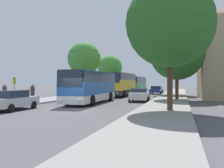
% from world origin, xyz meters
% --- Properties ---
extents(ground_plane, '(300.00, 300.00, 0.00)m').
position_xyz_m(ground_plane, '(0.00, 0.00, 0.00)').
color(ground_plane, '#4C4C4F').
rests_on(ground_plane, ground).
extents(sidewalk_right, '(4.00, 120.00, 0.15)m').
position_xyz_m(sidewalk_right, '(7.00, 0.00, 0.07)').
color(sidewalk_right, gray).
rests_on(sidewalk_right, ground_plane).
extents(bus_front, '(2.84, 10.99, 3.23)m').
position_xyz_m(bus_front, '(-0.74, 6.27, 1.73)').
color(bus_front, silver).
rests_on(bus_front, ground_plane).
extents(bus_middle, '(2.84, 10.96, 3.54)m').
position_xyz_m(bus_middle, '(-0.74, 20.26, 1.89)').
color(bus_middle, '#2D2D2D').
rests_on(bus_middle, ground_plane).
extents(bus_rear, '(2.98, 10.77, 3.22)m').
position_xyz_m(bus_rear, '(-0.84, 34.25, 1.73)').
color(bus_rear, silver).
rests_on(bus_rear, ground_plane).
extents(parked_car_left_curb, '(2.04, 4.65, 1.54)m').
position_xyz_m(parked_car_left_curb, '(-4.18, -1.89, 0.80)').
color(parked_car_left_curb, '#B7B7BC').
rests_on(parked_car_left_curb, ground_plane).
extents(parked_car_right_near, '(2.26, 4.17, 1.47)m').
position_xyz_m(parked_car_right_near, '(3.79, 9.68, 0.77)').
color(parked_car_right_near, silver).
rests_on(parked_car_right_near, ground_plane).
extents(parked_car_right_far, '(2.30, 4.03, 1.44)m').
position_xyz_m(parked_car_right_far, '(3.89, 28.27, 0.75)').
color(parked_car_right_far, '#233D9E').
rests_on(parked_car_right_far, ground_plane).
extents(bus_stop_sign, '(0.08, 0.45, 2.48)m').
position_xyz_m(bus_stop_sign, '(-6.36, 1.38, 1.69)').
color(bus_stop_sign, gray).
rests_on(bus_stop_sign, sidewalk_left).
extents(pedestrian_waiting_near, '(0.36, 0.36, 1.90)m').
position_xyz_m(pedestrian_waiting_near, '(-6.16, -0.21, 1.12)').
color(pedestrian_waiting_near, '#23232D').
rests_on(pedestrian_waiting_near, sidewalk_left).
extents(pedestrian_waiting_far, '(0.36, 0.36, 1.83)m').
position_xyz_m(pedestrian_waiting_far, '(-6.17, 4.13, 1.08)').
color(pedestrian_waiting_far, '#23232D').
rests_on(pedestrian_waiting_far, sidewalk_left).
extents(pedestrian_walking_back, '(0.36, 0.36, 1.72)m').
position_xyz_m(pedestrian_walking_back, '(-6.91, 5.18, 1.02)').
color(pedestrian_walking_back, '#23232D').
rests_on(pedestrian_walking_back, sidewalk_left).
extents(tree_left_near, '(4.98, 4.98, 7.59)m').
position_xyz_m(tree_left_near, '(-6.08, 32.97, 5.23)').
color(tree_left_near, '#513D23').
rests_on(tree_left_near, sidewalk_left).
extents(tree_left_far, '(5.59, 5.59, 8.78)m').
position_xyz_m(tree_left_far, '(-7.64, 22.22, 6.12)').
color(tree_left_far, '#47331E').
rests_on(tree_left_far, sidewalk_left).
extents(tree_right_near, '(6.48, 6.48, 8.73)m').
position_xyz_m(tree_right_near, '(7.77, 12.62, 5.64)').
color(tree_right_near, '#47331E').
rests_on(tree_right_near, sidewalk_right).
extents(tree_right_mid, '(6.43, 6.43, 9.48)m').
position_xyz_m(tree_right_mid, '(7.51, 0.10, 6.40)').
color(tree_right_mid, '#47331E').
rests_on(tree_right_mid, sidewalk_right).
extents(tree_right_far, '(6.54, 6.54, 9.77)m').
position_xyz_m(tree_right_far, '(6.38, 25.16, 6.64)').
color(tree_right_far, brown).
rests_on(tree_right_far, sidewalk_right).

